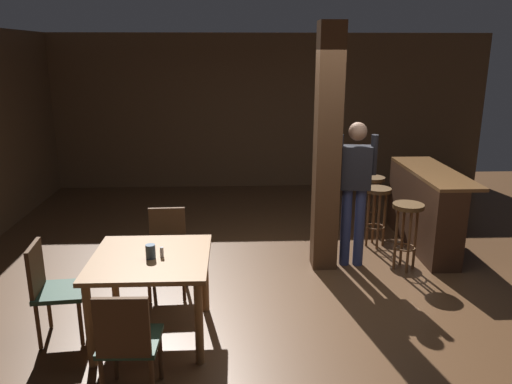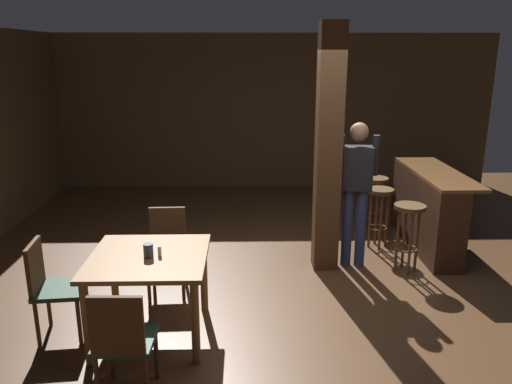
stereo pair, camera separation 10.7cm
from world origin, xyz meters
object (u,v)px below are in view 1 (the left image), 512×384
chair_south (128,340)px  bar_stool_mid (377,203)px  chair_west (52,286)px  bar_stool_far (372,190)px  chair_north (167,247)px  standing_person (355,184)px  salt_shaker (162,252)px  bar_stool_near (407,221)px  bar_counter (423,208)px  dining_table (151,269)px  napkin_cup (151,252)px

chair_south → bar_stool_mid: bearing=48.3°
chair_west → bar_stool_far: size_ratio=1.19×
chair_west → chair_north: bearing=44.0°
chair_west → standing_person: size_ratio=0.52×
bar_stool_mid → bar_stool_far: (0.14, 0.75, -0.03)m
salt_shaker → standing_person: size_ratio=0.05×
chair_west → bar_stool_near: (3.59, 1.31, 0.09)m
standing_person → bar_counter: 1.30m
bar_stool_mid → bar_stool_far: bar_stool_mid is taller
bar_stool_near → salt_shaker: bearing=-153.0°
chair_west → bar_stool_far: chair_west is taller
bar_stool_near → bar_stool_mid: bearing=101.1°
chair_west → dining_table: bearing=-0.1°
salt_shaker → bar_stool_mid: (2.47, 2.06, -0.23)m
chair_south → bar_stool_mid: (2.61, 2.93, 0.08)m
chair_north → bar_counter: bar_counter is taller
chair_west → bar_counter: (4.06, 2.05, 0.01)m
napkin_cup → bar_stool_near: (2.71, 1.36, -0.23)m
chair_west → standing_person: 3.38m
standing_person → bar_stool_mid: (0.45, 0.57, -0.41)m
chair_north → bar_counter: size_ratio=0.50×
standing_person → bar_stool_far: bearing=66.1°
chair_south → standing_person: size_ratio=0.52×
dining_table → chair_south: bearing=-92.2°
chair_north → bar_stool_far: chair_north is taller
dining_table → salt_shaker: 0.19m
dining_table → chair_south: size_ratio=1.14×
chair_west → chair_south: bearing=-46.6°
standing_person → napkin_cup: bearing=-144.3°
bar_stool_mid → bar_stool_near: bearing=-78.9°
standing_person → bar_counter: (1.06, 0.58, -0.49)m
dining_table → bar_counter: 3.80m
chair_south → bar_stool_mid: 3.93m
salt_shaker → chair_north: bearing=95.2°
chair_west → salt_shaker: 1.02m
chair_south → standing_person: (2.16, 2.36, 0.50)m
chair_west → standing_person: standing_person is taller
salt_shaker → bar_counter: bearing=33.8°
chair_north → salt_shaker: (0.08, -0.88, 0.31)m
salt_shaker → bar_stool_far: 3.85m
napkin_cup → salt_shaker: 0.10m
bar_stool_far → bar_stool_near: bearing=-89.8°
dining_table → bar_stool_near: size_ratio=1.26×
napkin_cup → bar_stool_mid: bearing=39.2°
chair_west → salt_shaker: (0.97, -0.02, 0.31)m
napkin_cup → salt_shaker: (0.09, 0.03, -0.02)m
bar_stool_mid → dining_table: bearing=-141.5°
chair_west → chair_north: (0.90, 0.86, 0.00)m
chair_south → salt_shaker: (0.14, 0.87, 0.31)m
chair_south → napkin_cup: (0.05, 0.84, 0.33)m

